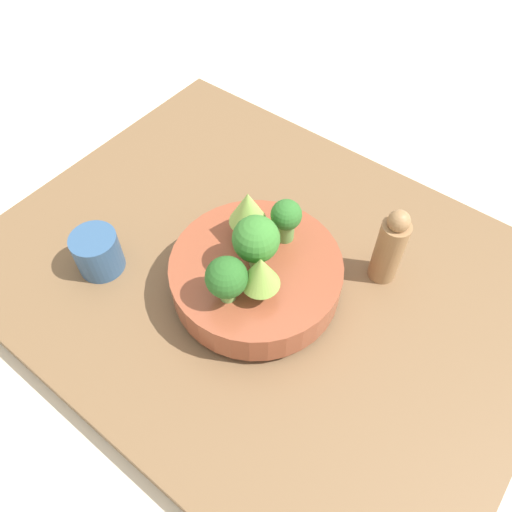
{
  "coord_description": "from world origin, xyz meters",
  "views": [
    {
      "loc": [
        0.3,
        -0.41,
        0.75
      ],
      "look_at": [
        0.02,
        -0.04,
        0.14
      ],
      "focal_mm": 35.0,
      "sensor_mm": 36.0,
      "label": 1
    }
  ],
  "objects": [
    {
      "name": "romanesco_piece_far",
      "position": [
        -0.03,
        -0.0,
        0.18
      ],
      "size": [
        0.06,
        0.06,
        0.09
      ],
      "color": "#7AB256",
      "rests_on": "bowl"
    },
    {
      "name": "table",
      "position": [
        0.0,
        0.0,
        0.02
      ],
      "size": [
        0.94,
        0.72,
        0.05
      ],
      "color": "brown",
      "rests_on": "ground_plane"
    },
    {
      "name": "bowl",
      "position": [
        0.02,
        -0.04,
        0.09
      ],
      "size": [
        0.28,
        0.28,
        0.07
      ],
      "color": "brown",
      "rests_on": "table"
    },
    {
      "name": "broccoli_floret_center",
      "position": [
        0.02,
        -0.04,
        0.18
      ],
      "size": [
        0.07,
        0.07,
        0.1
      ],
      "color": "#7AB256",
      "rests_on": "bowl"
    },
    {
      "name": "cup",
      "position": [
        -0.22,
        -0.16,
        0.08
      ],
      "size": [
        0.08,
        0.08,
        0.08
      ],
      "color": "#33567F",
      "rests_on": "table"
    },
    {
      "name": "ground_plane",
      "position": [
        0.0,
        0.0,
        0.0
      ],
      "size": [
        6.0,
        6.0,
        0.0
      ],
      "primitive_type": "plane",
      "color": "beige"
    },
    {
      "name": "broccoli_floret_back",
      "position": [
        0.02,
        0.03,
        0.17
      ],
      "size": [
        0.05,
        0.05,
        0.08
      ],
      "color": "#609347",
      "rests_on": "bowl"
    },
    {
      "name": "romanesco_piece_near",
      "position": [
        0.06,
        -0.08,
        0.17
      ],
      "size": [
        0.06,
        0.06,
        0.09
      ],
      "color": "#609347",
      "rests_on": "bowl"
    },
    {
      "name": "pepper_mill",
      "position": [
        0.17,
        0.12,
        0.12
      ],
      "size": [
        0.05,
        0.05,
        0.15
      ],
      "color": "#997047",
      "rests_on": "table"
    },
    {
      "name": "broccoli_floret_front",
      "position": [
        0.02,
        -0.11,
        0.17
      ],
      "size": [
        0.06,
        0.06,
        0.08
      ],
      "color": "#7AB256",
      "rests_on": "bowl"
    }
  ]
}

